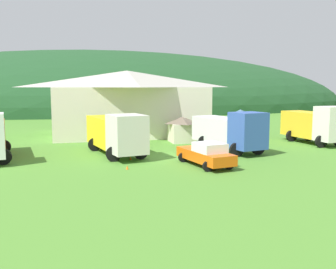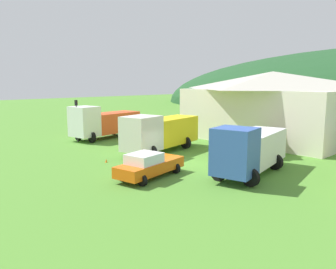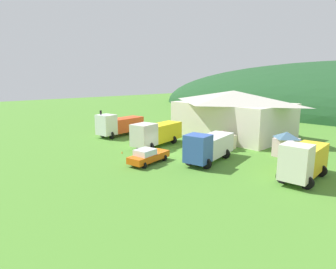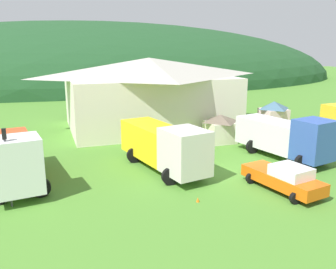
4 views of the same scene
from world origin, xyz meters
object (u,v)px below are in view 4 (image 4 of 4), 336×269
(play_shed_cream, at_px, (220,128))
(traffic_cone_mid_row, at_px, (198,202))
(traffic_light_west, at_px, (7,160))
(depot_building, at_px, (149,92))
(play_shed_pink, at_px, (273,115))
(box_truck_blue, at_px, (286,136))
(flatbed_truck_yellow, at_px, (165,145))
(heavy_rig_white, at_px, (13,158))
(traffic_cone_near_pickup, at_px, (188,180))
(service_pickup_orange, at_px, (284,178))

(play_shed_cream, xyz_separation_m, traffic_cone_mid_row, (-6.94, -11.05, -1.27))
(traffic_cone_mid_row, bearing_deg, traffic_light_west, 164.16)
(traffic_cone_mid_row, bearing_deg, depot_building, 81.74)
(play_shed_pink, bearing_deg, box_truck_blue, -119.69)
(play_shed_pink, relative_size, traffic_light_west, 0.69)
(play_shed_pink, bearing_deg, flatbed_truck_yellow, -150.83)
(box_truck_blue, distance_m, traffic_cone_mid_row, 10.77)
(heavy_rig_white, xyz_separation_m, flatbed_truck_yellow, (9.51, -0.27, 0.01))
(heavy_rig_white, height_order, traffic_light_west, traffic_light_west)
(depot_building, distance_m, box_truck_blue, 15.48)
(flatbed_truck_yellow, bearing_deg, traffic_cone_mid_row, -11.17)
(flatbed_truck_yellow, distance_m, traffic_light_west, 9.96)
(play_shed_cream, bearing_deg, depot_building, 117.95)
(traffic_light_west, relative_size, traffic_cone_near_pickup, 8.50)
(traffic_cone_near_pickup, relative_size, traffic_cone_mid_row, 0.94)
(traffic_light_west, distance_m, traffic_cone_near_pickup, 10.64)
(depot_building, xyz_separation_m, play_shed_cream, (4.19, -7.90, -2.42))
(flatbed_truck_yellow, relative_size, traffic_cone_mid_row, 16.51)
(service_pickup_orange, bearing_deg, play_shed_pink, 136.35)
(heavy_rig_white, relative_size, flatbed_truck_yellow, 0.95)
(service_pickup_orange, distance_m, traffic_light_west, 15.37)
(traffic_light_west, bearing_deg, service_pickup_orange, -11.16)
(play_shed_cream, relative_size, heavy_rig_white, 0.32)
(flatbed_truck_yellow, xyz_separation_m, box_truck_blue, (9.41, -0.45, -0.06))
(play_shed_pink, relative_size, box_truck_blue, 0.36)
(depot_building, height_order, heavy_rig_white, depot_building)
(play_shed_cream, height_order, flatbed_truck_yellow, flatbed_truck_yellow)
(box_truck_blue, bearing_deg, flatbed_truck_yellow, -105.35)
(depot_building, xyz_separation_m, traffic_cone_near_pickup, (-2.04, -15.71, -3.68))
(depot_building, bearing_deg, flatbed_truck_yellow, -101.88)
(service_pickup_orange, height_order, traffic_cone_mid_row, service_pickup_orange)
(traffic_light_west, height_order, traffic_cone_mid_row, traffic_light_west)
(play_shed_pink, relative_size, heavy_rig_white, 0.35)
(play_shed_cream, relative_size, play_shed_pink, 0.91)
(traffic_cone_near_pickup, bearing_deg, service_pickup_orange, -36.53)
(heavy_rig_white, bearing_deg, traffic_cone_near_pickup, 67.38)
(depot_building, height_order, play_shed_pink, depot_building)
(flatbed_truck_yellow, relative_size, traffic_cone_near_pickup, 17.51)
(service_pickup_orange, distance_m, traffic_cone_mid_row, 5.44)
(heavy_rig_white, relative_size, service_pickup_orange, 1.56)
(play_shed_cream, relative_size, traffic_cone_mid_row, 5.00)
(play_shed_pink, distance_m, traffic_cone_mid_row, 19.53)
(flatbed_truck_yellow, relative_size, traffic_light_west, 2.06)
(play_shed_pink, xyz_separation_m, heavy_rig_white, (-23.69, -7.65, 0.28))
(flatbed_truck_yellow, height_order, service_pickup_orange, flatbed_truck_yellow)
(play_shed_cream, height_order, play_shed_pink, play_shed_pink)
(flatbed_truck_yellow, relative_size, service_pickup_orange, 1.64)
(depot_building, height_order, box_truck_blue, depot_building)
(box_truck_blue, relative_size, service_pickup_orange, 1.51)
(box_truck_blue, bearing_deg, heavy_rig_white, -104.79)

